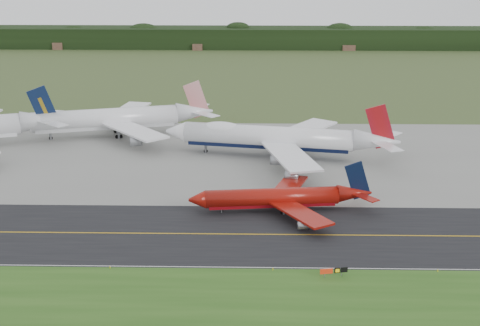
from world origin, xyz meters
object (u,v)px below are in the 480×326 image
(jet_red_737, at_px, (282,198))
(jet_star_tail, at_px, (116,119))
(taxiway_sign, at_px, (334,271))
(jet_ba_747, at_px, (276,138))

(jet_red_737, height_order, jet_star_tail, jet_star_tail)
(jet_red_737, bearing_deg, jet_star_tail, 128.60)
(jet_red_737, xyz_separation_m, taxiway_sign, (8.32, -32.61, -1.96))
(jet_red_737, relative_size, jet_star_tail, 0.68)
(jet_star_tail, bearing_deg, jet_red_737, -51.40)
(jet_red_737, relative_size, taxiway_sign, 8.26)
(taxiway_sign, bearing_deg, jet_ba_747, 96.52)
(jet_ba_747, distance_m, jet_red_737, 41.60)
(jet_ba_747, distance_m, jet_star_tail, 55.41)
(jet_ba_747, relative_size, taxiway_sign, 13.14)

